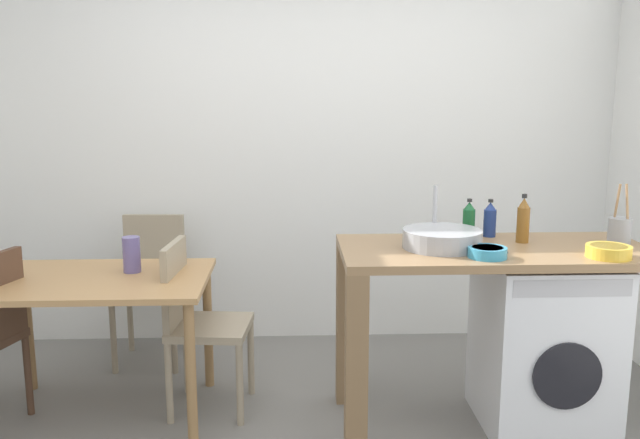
# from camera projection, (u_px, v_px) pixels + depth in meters

# --- Properties ---
(wall_back) EXTENTS (4.60, 0.10, 2.70)m
(wall_back) POSITION_uv_depth(u_px,v_px,m) (297.00, 139.00, 4.44)
(wall_back) COLOR white
(wall_back) RESTS_ON ground_plane
(dining_table) EXTENTS (1.10, 0.76, 0.74)m
(dining_table) POSITION_uv_depth(u_px,v_px,m) (99.00, 296.00, 3.39)
(dining_table) COLOR tan
(dining_table) RESTS_ON ground_plane
(chair_opposite) EXTENTS (0.44, 0.44, 0.90)m
(chair_opposite) POSITION_uv_depth(u_px,v_px,m) (196.00, 316.00, 3.49)
(chair_opposite) COLOR gray
(chair_opposite) RESTS_ON ground_plane
(chair_spare_by_wall) EXTENTS (0.42, 0.42, 0.90)m
(chair_spare_by_wall) POSITION_uv_depth(u_px,v_px,m) (152.00, 280.00, 4.18)
(chair_spare_by_wall) COLOR gray
(chair_spare_by_wall) RESTS_ON ground_plane
(kitchen_counter) EXTENTS (1.50, 0.68, 0.92)m
(kitchen_counter) POSITION_uv_depth(u_px,v_px,m) (451.00, 279.00, 3.26)
(kitchen_counter) COLOR olive
(kitchen_counter) RESTS_ON ground_plane
(washing_machine) EXTENTS (0.60, 0.61, 0.86)m
(washing_machine) POSITION_uv_depth(u_px,v_px,m) (543.00, 343.00, 3.34)
(washing_machine) COLOR silver
(washing_machine) RESTS_ON ground_plane
(sink_basin) EXTENTS (0.38, 0.38, 0.09)m
(sink_basin) POSITION_uv_depth(u_px,v_px,m) (442.00, 239.00, 3.22)
(sink_basin) COLOR #9EA0A5
(sink_basin) RESTS_ON kitchen_counter
(tap) EXTENTS (0.02, 0.02, 0.28)m
(tap) POSITION_uv_depth(u_px,v_px,m) (435.00, 213.00, 3.38)
(tap) COLOR #B2B2B7
(tap) RESTS_ON kitchen_counter
(bottle_tall_green) EXTENTS (0.06, 0.06, 0.20)m
(bottle_tall_green) POSITION_uv_depth(u_px,v_px,m) (469.00, 220.00, 3.47)
(bottle_tall_green) COLOR #19592D
(bottle_tall_green) RESTS_ON kitchen_counter
(bottle_squat_brown) EXTENTS (0.06, 0.06, 0.20)m
(bottle_squat_brown) POSITION_uv_depth(u_px,v_px,m) (490.00, 220.00, 3.47)
(bottle_squat_brown) COLOR navy
(bottle_squat_brown) RESTS_ON kitchen_counter
(bottle_clear_small) EXTENTS (0.06, 0.06, 0.24)m
(bottle_clear_small) POSITION_uv_depth(u_px,v_px,m) (523.00, 221.00, 3.33)
(bottle_clear_small) COLOR brown
(bottle_clear_small) RESTS_ON kitchen_counter
(mixing_bowl) EXTENTS (0.18, 0.18, 0.05)m
(mixing_bowl) POSITION_uv_depth(u_px,v_px,m) (487.00, 252.00, 3.03)
(mixing_bowl) COLOR teal
(mixing_bowl) RESTS_ON kitchen_counter
(utensil_crock) EXTENTS (0.11, 0.11, 0.30)m
(utensil_crock) POSITION_uv_depth(u_px,v_px,m) (620.00, 230.00, 3.30)
(utensil_crock) COLOR gray
(utensil_crock) RESTS_ON kitchen_counter
(colander) EXTENTS (0.20, 0.20, 0.06)m
(colander) POSITION_uv_depth(u_px,v_px,m) (609.00, 251.00, 3.04)
(colander) COLOR gold
(colander) RESTS_ON kitchen_counter
(vase) EXTENTS (0.09, 0.09, 0.19)m
(vase) POSITION_uv_depth(u_px,v_px,m) (132.00, 254.00, 3.46)
(vase) COLOR slate
(vase) RESTS_ON dining_table
(scissors) EXTENTS (0.15, 0.06, 0.01)m
(scissors) POSITION_uv_depth(u_px,v_px,m) (492.00, 251.00, 3.14)
(scissors) COLOR #B2B2B7
(scissors) RESTS_ON kitchen_counter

